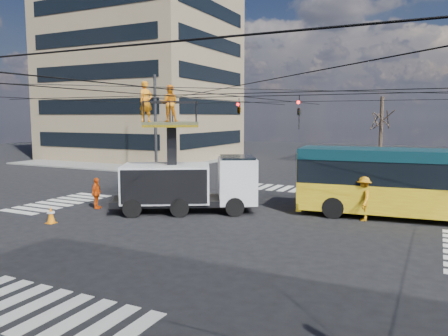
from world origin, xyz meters
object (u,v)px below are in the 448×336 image
traffic_cone (51,215)px  flagger (364,198)px  utility_truck (188,170)px  city_bus (426,182)px  worker_ground (96,193)px

traffic_cone → flagger: (12.31, 6.63, 0.64)m
utility_truck → city_bus: bearing=-11.9°
traffic_cone → worker_ground: bearing=96.2°
city_bus → traffic_cone: city_bus is taller
worker_ground → flagger: flagger is taller
utility_truck → flagger: utility_truck is taller
traffic_cone → flagger: bearing=28.3°
flagger → utility_truck: bearing=-87.7°
worker_ground → utility_truck: bearing=-90.7°
city_bus → traffic_cone: 16.90m
utility_truck → city_bus: size_ratio=0.62×
traffic_cone → flagger: flagger is taller
city_bus → worker_ground: 15.92m
city_bus → worker_ground: bearing=-168.5°
traffic_cone → worker_ground: (-0.36, 3.28, 0.42)m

